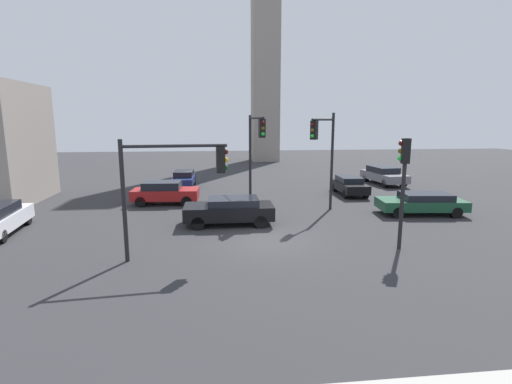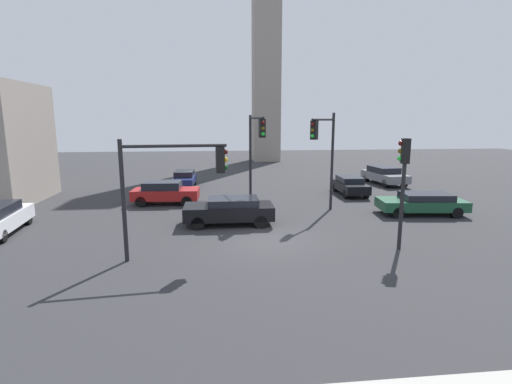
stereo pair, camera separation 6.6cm
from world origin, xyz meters
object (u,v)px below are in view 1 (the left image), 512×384
(traffic_light_1, at_px, (404,172))
(traffic_light_2, at_px, (324,145))
(traffic_light_0, at_px, (256,143))
(car_5, at_px, (384,175))
(car_2, at_px, (184,179))
(car_3, at_px, (350,185))
(traffic_light_3, at_px, (175,174))
(car_4, at_px, (230,210))
(car_6, at_px, (165,192))
(car_0, at_px, (422,203))

(traffic_light_1, height_order, traffic_light_2, traffic_light_2)
(traffic_light_0, bearing_deg, traffic_light_1, 26.22)
(traffic_light_0, height_order, car_5, traffic_light_0)
(car_2, distance_m, car_3, 12.75)
(traffic_light_3, height_order, car_5, traffic_light_3)
(traffic_light_1, relative_size, car_4, 1.00)
(traffic_light_0, bearing_deg, car_4, -39.49)
(traffic_light_0, relative_size, car_3, 1.40)
(traffic_light_3, xyz_separation_m, car_3, (11.12, 11.77, -2.61))
(car_2, bearing_deg, car_5, 91.67)
(car_4, relative_size, car_5, 0.93)
(traffic_light_3, relative_size, car_6, 1.09)
(traffic_light_1, xyz_separation_m, car_3, (2.09, 11.71, -2.52))
(car_2, bearing_deg, car_6, -5.43)
(car_0, distance_m, car_6, 15.46)
(car_2, height_order, car_6, car_6)
(car_5, bearing_deg, traffic_light_3, -49.96)
(traffic_light_3, xyz_separation_m, car_2, (-0.89, 16.06, -2.59))
(car_4, bearing_deg, traffic_light_1, 146.65)
(traffic_light_2, height_order, car_2, traffic_light_2)
(traffic_light_0, distance_m, traffic_light_3, 8.42)
(traffic_light_1, height_order, car_2, traffic_light_1)
(traffic_light_0, relative_size, car_4, 1.22)
(car_3, relative_size, car_6, 0.94)
(traffic_light_3, distance_m, car_5, 22.47)
(traffic_light_2, height_order, car_5, traffic_light_2)
(car_5, height_order, car_6, car_6)
(car_3, distance_m, car_5, 6.14)
(car_3, bearing_deg, traffic_light_3, -41.69)
(traffic_light_3, xyz_separation_m, car_5, (15.58, 15.99, -2.53))
(car_0, height_order, car_2, car_2)
(traffic_light_1, bearing_deg, car_6, -26.58)
(traffic_light_0, distance_m, traffic_light_2, 3.85)
(traffic_light_0, bearing_deg, car_2, -159.82)
(traffic_light_1, bearing_deg, car_2, -41.74)
(traffic_light_3, xyz_separation_m, car_6, (-1.66, 10.04, -2.54))
(car_0, xyz_separation_m, car_2, (-14.04, 10.43, 0.04))
(car_2, height_order, car_4, car_4)
(car_3, bearing_deg, car_5, 135.15)
(car_0, bearing_deg, traffic_light_0, -4.84)
(traffic_light_1, relative_size, car_5, 0.93)
(car_4, bearing_deg, traffic_light_3, 65.60)
(car_3, bearing_deg, car_4, -49.83)
(traffic_light_0, relative_size, traffic_light_3, 1.21)
(car_5, xyz_separation_m, car_6, (-17.24, -5.94, -0.01))
(traffic_light_0, height_order, car_2, traffic_light_0)
(traffic_light_3, distance_m, car_2, 16.29)
(traffic_light_2, height_order, car_0, traffic_light_2)
(traffic_light_0, xyz_separation_m, car_5, (11.72, 8.54, -3.19))
(traffic_light_1, height_order, car_3, traffic_light_1)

